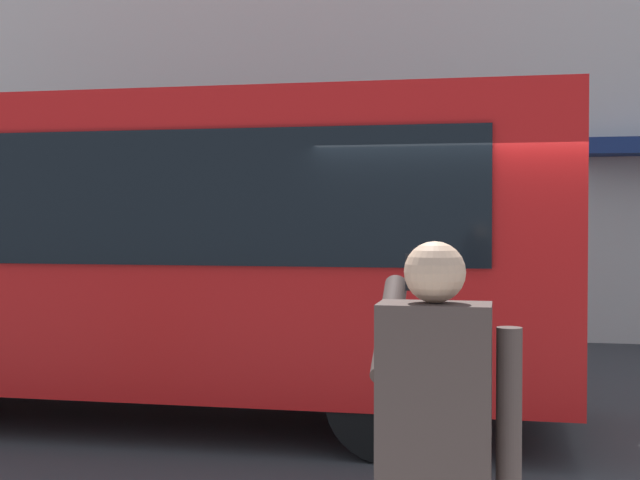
{
  "coord_description": "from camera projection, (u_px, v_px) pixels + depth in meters",
  "views": [
    {
      "loc": [
        -0.2,
        7.85,
        1.93
      ],
      "look_at": [
        1.4,
        0.1,
        1.74
      ],
      "focal_mm": 49.79,
      "sensor_mm": 36.0,
      "label": 1
    }
  ],
  "objects": [
    {
      "name": "pedestrian_photographer",
      "position": [
        435.0,
        440.0,
        3.16
      ],
      "size": [
        0.53,
        0.52,
        1.7
      ],
      "color": "#1E2347",
      "rests_on": "sidewalk_curb"
    },
    {
      "name": "ground_plane",
      "position": [
        478.0,
        438.0,
        7.78
      ],
      "size": [
        60.0,
        60.0,
        0.0
      ],
      "primitive_type": "plane",
      "color": "#38383A"
    },
    {
      "name": "red_bus",
      "position": [
        97.0,
        244.0,
        8.69
      ],
      "size": [
        9.05,
        2.54,
        3.08
      ],
      "color": "red",
      "rests_on": "ground_plane"
    }
  ]
}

